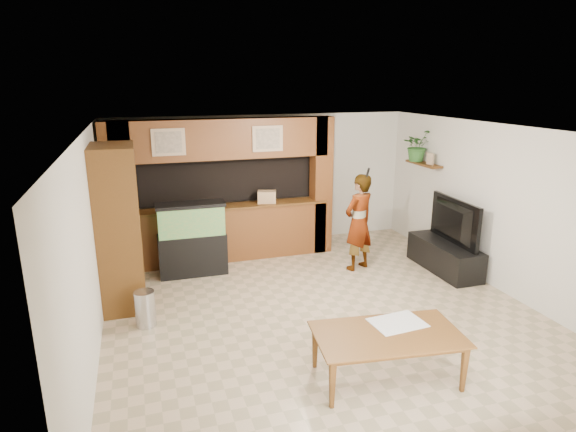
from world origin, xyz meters
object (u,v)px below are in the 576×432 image
object	(u,v)px
pantry_cabinet	(119,228)
aquarium	(192,240)
dining_table	(388,358)
television	(448,221)
person	(359,222)

from	to	relation	value
pantry_cabinet	aquarium	bearing A→B (deg)	38.23
dining_table	television	bearing A→B (deg)	52.54
aquarium	television	distance (m)	4.40
television	aquarium	bearing A→B (deg)	77.16
aquarium	person	distance (m)	2.89
television	person	bearing A→B (deg)	72.00
aquarium	person	size ratio (longest dim) A/B	0.74
pantry_cabinet	person	distance (m)	3.95
pantry_cabinet	dining_table	distance (m)	4.12
television	pantry_cabinet	bearing A→B (deg)	89.46
aquarium	dining_table	distance (m)	4.15
person	dining_table	distance (m)	3.39
dining_table	pantry_cabinet	bearing A→B (deg)	140.84
pantry_cabinet	person	bearing A→B (deg)	3.62
aquarium	television	size ratio (longest dim) A/B	0.94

